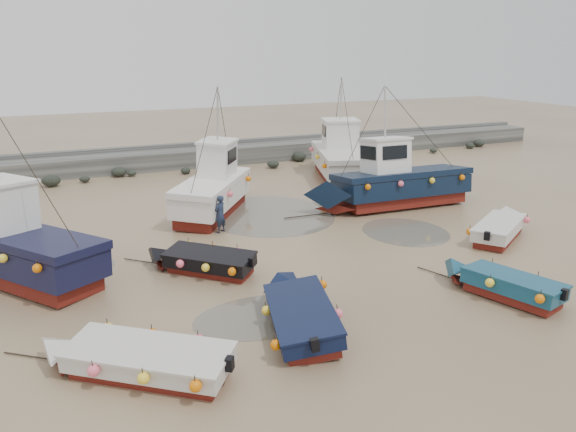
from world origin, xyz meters
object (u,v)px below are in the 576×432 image
dinghy_3 (502,226)px  cabin_boat_1 (215,186)px  cabin_boat_3 (341,156)px  dinghy_2 (503,281)px  dinghy_1 (302,309)px  person (221,232)px  cabin_boat_0 (8,244)px  cabin_boat_2 (393,182)px  dinghy_4 (202,258)px  dinghy_0 (136,355)px

dinghy_3 → cabin_boat_1: bearing=-163.3°
cabin_boat_1 → cabin_boat_3: 10.93m
dinghy_2 → dinghy_3: 6.46m
dinghy_1 → person: size_ratio=3.62×
cabin_boat_0 → person: size_ratio=4.93×
dinghy_2 → cabin_boat_2: 11.22m
cabin_boat_0 → cabin_boat_1: (9.23, 5.40, 0.01)m
cabin_boat_0 → cabin_boat_2: same height
dinghy_3 → cabin_boat_3: cabin_boat_3 is taller
person → dinghy_1: bearing=54.4°
dinghy_4 → cabin_boat_2: cabin_boat_2 is taller
dinghy_1 → dinghy_3: (11.50, 3.90, 0.00)m
dinghy_0 → cabin_boat_3: size_ratio=0.55×
dinghy_4 → cabin_boat_2: (11.51, 4.70, 0.78)m
dinghy_2 → cabin_boat_2: bearing=56.6°
dinghy_1 → cabin_boat_0: cabin_boat_0 is taller
dinghy_3 → dinghy_2: bearing=-75.9°
person → cabin_boat_3: bearing=-176.0°
cabin_boat_2 → cabin_boat_0: bearing=100.0°
dinghy_1 → cabin_boat_1: (1.13, 12.85, 0.82)m
cabin_boat_1 → cabin_boat_2: 9.19m
dinghy_2 → cabin_boat_1: cabin_boat_1 is taller
dinghy_3 → cabin_boat_2: bearing=162.3°
dinghy_3 → dinghy_0: bearing=-106.9°
cabin_boat_1 → cabin_boat_3: (9.83, 4.77, -0.03)m
person → dinghy_4: bearing=31.2°
dinghy_3 → dinghy_4: bearing=-128.7°
dinghy_4 → cabin_boat_1: 8.04m
dinghy_4 → person: size_ratio=2.57×
dinghy_2 → cabin_boat_2: (2.81, 10.83, 0.77)m
dinghy_4 → cabin_boat_1: bearing=24.1°
dinghy_2 → person: 12.34m
dinghy_0 → cabin_boat_0: cabin_boat_0 is taller
cabin_boat_1 → dinghy_3: bearing=-5.9°
dinghy_1 → cabin_boat_1: 12.93m
cabin_boat_0 → cabin_boat_2: bearing=-28.3°
dinghy_0 → dinghy_2: (12.04, -0.11, 0.02)m
dinghy_1 → person: bearing=102.3°
dinghy_3 → dinghy_1: bearing=-103.7°
cabin_boat_0 → person: bearing=-22.5°
dinghy_2 → cabin_boat_2: cabin_boat_2 is taller
cabin_boat_0 → cabin_boat_3: same height
dinghy_1 → dinghy_2: size_ratio=1.18×
dinghy_4 → dinghy_0: bearing=-164.7°
cabin_boat_2 → person: bearing=94.7°
cabin_boat_1 → cabin_boat_3: bearing=60.8°
dinghy_3 → cabin_boat_3: bearing=149.8°
dinghy_1 → person: 9.59m
dinghy_0 → cabin_boat_1: (6.11, 13.53, 0.83)m
cabin_boat_1 → person: cabin_boat_1 is taller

